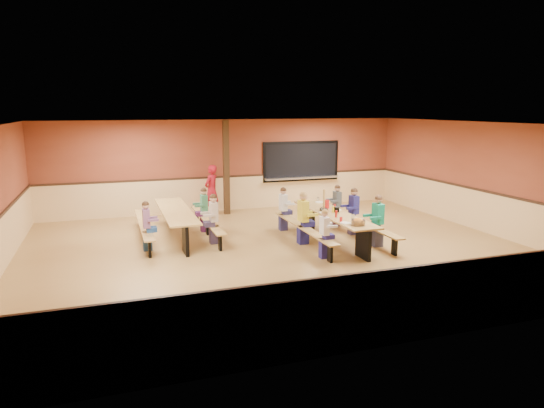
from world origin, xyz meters
name	(u,v)px	position (x,y,z in m)	size (l,w,h in m)	color
ground	(278,250)	(0.00, 0.00, 0.00)	(12.00, 12.00, 0.00)	olive
room_envelope	(278,223)	(0.00, 0.00, 0.69)	(12.04, 10.04, 3.02)	brown
kitchen_pass_through	(301,163)	(2.60, 4.96, 1.49)	(2.78, 0.28, 1.38)	black
structural_post	(226,168)	(-0.20, 4.40, 1.50)	(0.18, 0.18, 3.00)	black
cafeteria_table_main	(333,221)	(1.62, 0.34, 0.53)	(1.91, 3.70, 0.74)	#AE8645
cafeteria_table_second	(176,218)	(-2.15, 2.00, 0.53)	(1.91, 3.70, 0.74)	#AE8645
seated_child_white_left	(324,234)	(0.79, -0.89, 0.56)	(0.33, 0.27, 1.12)	white
seated_adult_yellow	(303,218)	(0.79, 0.37, 0.65)	(0.42, 0.34, 1.31)	yellow
seated_child_grey_left	(283,209)	(0.79, 1.83, 0.60)	(0.36, 0.30, 1.19)	silver
seated_child_teal_right	(378,221)	(2.44, -0.43, 0.63)	(0.40, 0.32, 1.27)	#128566
seated_child_navy_right	(354,212)	(2.44, 0.80, 0.62)	(0.39, 0.32, 1.25)	navy
seated_child_char_right	(337,206)	(2.44, 1.81, 0.59)	(0.36, 0.29, 1.18)	#494F53
seated_child_purple_sec	(147,226)	(-2.97, 1.05, 0.59)	(0.36, 0.29, 1.18)	#794C71
seated_child_green_sec	(204,210)	(-1.32, 2.39, 0.60)	(0.37, 0.30, 1.20)	#377654
seated_child_tan_sec	(214,219)	(-1.32, 1.13, 0.62)	(0.39, 0.32, 1.25)	#B5A28F
standing_woman	(212,190)	(-0.67, 4.49, 0.80)	(0.58, 0.38, 1.60)	#A61321
punch_pitcher	(326,204)	(1.69, 0.95, 0.85)	(0.16, 0.16, 0.22)	red
chip_bowl	(358,222)	(1.57, -1.02, 0.81)	(0.32, 0.32, 0.15)	orange
napkin_dispenser	(336,209)	(1.74, 0.42, 0.80)	(0.10, 0.14, 0.13)	black
condiment_mustard	(333,209)	(1.63, 0.40, 0.82)	(0.06, 0.06, 0.17)	yellow
condiment_ketchup	(336,214)	(1.46, -0.13, 0.82)	(0.06, 0.06, 0.17)	#B2140F
table_paddle	(324,205)	(1.50, 0.68, 0.88)	(0.16, 0.16, 0.56)	black
place_settings	(334,211)	(1.62, 0.34, 0.80)	(0.65, 3.30, 0.11)	beige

